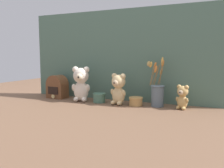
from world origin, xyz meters
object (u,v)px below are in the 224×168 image
at_px(vintage_radio, 57,87).
at_px(teddy_bear_small, 182,97).
at_px(flower_vase, 157,92).
at_px(decorative_tin_tall, 99,98).
at_px(teddy_bear_large, 81,83).
at_px(decorative_tin_short, 136,101).
at_px(teddy_bear_medium, 118,88).

bearing_deg(vintage_radio, teddy_bear_small, -0.88).
height_order(flower_vase, vintage_radio, flower_vase).
distance_m(teddy_bear_small, flower_vase, 0.18).
bearing_deg(vintage_radio, decorative_tin_tall, -4.72).
distance_m(teddy_bear_large, vintage_radio, 0.28).
height_order(vintage_radio, decorative_tin_short, vintage_radio).
distance_m(teddy_bear_medium, teddy_bear_small, 0.47).
distance_m(teddy_bear_large, decorative_tin_short, 0.49).
bearing_deg(teddy_bear_large, flower_vase, 4.98).
bearing_deg(vintage_radio, decorative_tin_short, -2.85).
bearing_deg(teddy_bear_medium, teddy_bear_large, 179.84).
bearing_deg(teddy_bear_small, decorative_tin_tall, -178.26).
bearing_deg(decorative_tin_short, flower_vase, 16.41).
bearing_deg(flower_vase, decorative_tin_short, -163.59).
xyz_separation_m(flower_vase, decorative_tin_tall, (-0.46, -0.04, -0.07)).
bearing_deg(teddy_bear_small, vintage_radio, 179.12).
height_order(flower_vase, decorative_tin_tall, flower_vase).
xyz_separation_m(teddy_bear_small, decorative_tin_short, (-0.33, -0.02, -0.06)).
relative_size(teddy_bear_medium, flower_vase, 0.66).
bearing_deg(flower_vase, vintage_radio, -179.53).
distance_m(teddy_bear_small, decorative_tin_short, 0.34).
relative_size(teddy_bear_large, flower_vase, 0.79).
relative_size(vintage_radio, decorative_tin_tall, 2.00).
relative_size(decorative_tin_tall, decorative_tin_short, 0.98).
height_order(teddy_bear_medium, vintage_radio, teddy_bear_medium).
height_order(teddy_bear_small, flower_vase, flower_vase).
distance_m(teddy_bear_medium, flower_vase, 0.30).
xyz_separation_m(teddy_bear_large, decorative_tin_tall, (0.16, 0.01, -0.11)).
relative_size(teddy_bear_medium, decorative_tin_tall, 2.36).
xyz_separation_m(teddy_bear_medium, teddy_bear_small, (0.47, 0.03, -0.04)).
distance_m(teddy_bear_large, decorative_tin_tall, 0.20).
relative_size(teddy_bear_small, flower_vase, 0.47).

